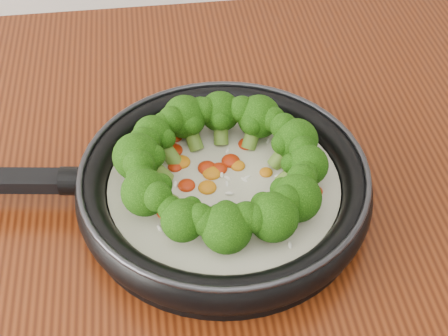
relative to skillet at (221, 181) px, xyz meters
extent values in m
cylinder|color=black|center=(0.00, 0.00, -0.03)|extent=(0.31, 0.31, 0.01)
torus|color=black|center=(0.00, 0.00, -0.01)|extent=(0.33, 0.33, 0.03)
torus|color=#2D2D33|center=(0.00, 0.00, 0.01)|extent=(0.32, 0.32, 0.01)
cylinder|color=black|center=(-0.14, 0.02, 0.00)|extent=(0.03, 0.03, 0.03)
cylinder|color=beige|center=(0.00, 0.00, -0.01)|extent=(0.26, 0.26, 0.02)
ellipsoid|color=#AD2308|center=(0.09, -0.02, 0.00)|extent=(0.02, 0.02, 0.01)
ellipsoid|color=#AD2308|center=(0.04, -0.07, 0.00)|extent=(0.02, 0.02, 0.01)
ellipsoid|color=orange|center=(-0.04, 0.03, 0.00)|extent=(0.02, 0.02, 0.01)
ellipsoid|color=#AD2308|center=(0.03, 0.05, 0.00)|extent=(0.02, 0.02, 0.01)
ellipsoid|color=#AD2308|center=(-0.06, -0.03, 0.00)|extent=(0.02, 0.02, 0.01)
ellipsoid|color=orange|center=(-0.01, -0.01, 0.00)|extent=(0.02, 0.02, 0.01)
ellipsoid|color=#AD2308|center=(-0.03, 0.00, 0.00)|extent=(0.02, 0.02, 0.01)
ellipsoid|color=#AD2308|center=(-0.04, 0.05, 0.00)|extent=(0.02, 0.02, 0.01)
ellipsoid|color=orange|center=(0.02, 0.02, 0.00)|extent=(0.02, 0.02, 0.01)
ellipsoid|color=#AD2308|center=(-0.01, 0.02, 0.00)|extent=(0.03, 0.03, 0.01)
ellipsoid|color=#AD2308|center=(-0.04, 0.07, 0.00)|extent=(0.02, 0.02, 0.01)
ellipsoid|color=orange|center=(0.05, 0.01, 0.00)|extent=(0.02, 0.02, 0.01)
ellipsoid|color=#AD2308|center=(0.01, 0.03, 0.00)|extent=(0.02, 0.02, 0.01)
ellipsoid|color=#AD2308|center=(0.00, 0.02, 0.00)|extent=(0.02, 0.02, 0.01)
ellipsoid|color=orange|center=(-0.01, 0.01, 0.00)|extent=(0.02, 0.02, 0.01)
ellipsoid|color=#AD2308|center=(-0.04, 0.03, 0.00)|extent=(0.02, 0.02, 0.01)
ellipsoid|color=#AD2308|center=(0.09, 0.03, 0.00)|extent=(0.02, 0.02, 0.01)
ellipsoid|color=orange|center=(-0.07, 0.01, 0.00)|extent=(0.02, 0.02, 0.01)
ellipsoid|color=#AD2308|center=(-0.05, -0.03, 0.00)|extent=(0.02, 0.02, 0.01)
ellipsoid|color=white|center=(-0.08, 0.03, 0.00)|extent=(0.00, 0.01, 0.00)
ellipsoid|color=white|center=(0.02, -0.05, 0.00)|extent=(0.01, 0.01, 0.00)
ellipsoid|color=white|center=(0.01, -0.07, 0.00)|extent=(0.00, 0.01, 0.00)
ellipsoid|color=white|center=(-0.06, 0.03, 0.00)|extent=(0.01, 0.01, 0.00)
ellipsoid|color=white|center=(0.05, -0.09, 0.00)|extent=(0.00, 0.01, 0.00)
ellipsoid|color=white|center=(-0.04, 0.00, 0.00)|extent=(0.00, 0.01, 0.00)
ellipsoid|color=white|center=(0.01, -0.03, 0.00)|extent=(0.00, 0.01, 0.00)
ellipsoid|color=white|center=(0.01, 0.04, 0.00)|extent=(0.01, 0.01, 0.00)
ellipsoid|color=white|center=(0.06, 0.00, 0.00)|extent=(0.01, 0.01, 0.00)
ellipsoid|color=white|center=(0.01, 0.01, 0.00)|extent=(0.01, 0.01, 0.00)
ellipsoid|color=white|center=(0.01, -0.02, 0.00)|extent=(0.01, 0.01, 0.00)
ellipsoid|color=white|center=(0.02, 0.00, 0.00)|extent=(0.01, 0.01, 0.00)
ellipsoid|color=white|center=(0.06, 0.05, 0.00)|extent=(0.01, 0.01, 0.00)
ellipsoid|color=white|center=(-0.06, -0.05, 0.00)|extent=(0.01, 0.01, 0.00)
ellipsoid|color=white|center=(-0.06, -0.03, 0.00)|extent=(0.01, 0.00, 0.00)
ellipsoid|color=white|center=(0.07, 0.01, 0.00)|extent=(0.01, 0.01, 0.00)
ellipsoid|color=white|center=(0.03, 0.00, 0.00)|extent=(0.01, 0.01, 0.00)
ellipsoid|color=white|center=(0.00, 0.01, 0.00)|extent=(0.00, 0.01, 0.00)
ellipsoid|color=white|center=(0.01, 0.00, 0.00)|extent=(0.00, 0.01, 0.00)
ellipsoid|color=white|center=(0.04, -0.07, 0.00)|extent=(0.01, 0.01, 0.00)
ellipsoid|color=white|center=(0.03, 0.05, 0.00)|extent=(0.01, 0.01, 0.00)
ellipsoid|color=white|center=(0.07, 0.03, 0.00)|extent=(0.01, 0.01, 0.00)
cylinder|color=olive|center=(0.07, -0.01, 0.01)|extent=(0.03, 0.02, 0.03)
sphere|color=black|center=(0.08, -0.01, 0.02)|extent=(0.04, 0.04, 0.04)
sphere|color=black|center=(0.08, 0.00, 0.03)|extent=(0.03, 0.03, 0.02)
sphere|color=black|center=(0.08, -0.03, 0.03)|extent=(0.03, 0.03, 0.02)
sphere|color=black|center=(0.07, -0.01, 0.02)|extent=(0.02, 0.02, 0.02)
cylinder|color=olive|center=(0.06, 0.02, 0.01)|extent=(0.03, 0.02, 0.03)
sphere|color=black|center=(0.08, 0.02, 0.02)|extent=(0.05, 0.05, 0.04)
sphere|color=black|center=(0.07, 0.04, 0.03)|extent=(0.03, 0.03, 0.03)
sphere|color=black|center=(0.08, 0.01, 0.03)|extent=(0.03, 0.03, 0.03)
sphere|color=black|center=(0.06, 0.02, 0.02)|extent=(0.02, 0.02, 0.02)
cylinder|color=olive|center=(0.04, 0.05, 0.01)|extent=(0.03, 0.03, 0.03)
sphere|color=black|center=(0.05, 0.07, 0.02)|extent=(0.05, 0.05, 0.05)
sphere|color=black|center=(0.03, 0.07, 0.03)|extent=(0.03, 0.03, 0.03)
sphere|color=black|center=(0.06, 0.05, 0.03)|extent=(0.03, 0.03, 0.03)
sphere|color=black|center=(0.04, 0.05, 0.02)|extent=(0.03, 0.03, 0.02)
cylinder|color=olive|center=(0.01, 0.06, 0.01)|extent=(0.02, 0.03, 0.03)
sphere|color=black|center=(0.01, 0.08, 0.02)|extent=(0.05, 0.05, 0.04)
sphere|color=black|center=(-0.01, 0.07, 0.03)|extent=(0.03, 0.03, 0.03)
sphere|color=black|center=(0.02, 0.07, 0.03)|extent=(0.03, 0.03, 0.02)
sphere|color=black|center=(0.01, 0.06, 0.02)|extent=(0.02, 0.02, 0.02)
cylinder|color=olive|center=(-0.02, 0.06, 0.01)|extent=(0.03, 0.03, 0.03)
sphere|color=black|center=(-0.03, 0.07, 0.02)|extent=(0.05, 0.05, 0.04)
sphere|color=black|center=(-0.04, 0.06, 0.03)|extent=(0.03, 0.03, 0.03)
sphere|color=black|center=(-0.01, 0.08, 0.03)|extent=(0.03, 0.03, 0.03)
sphere|color=black|center=(-0.02, 0.06, 0.03)|extent=(0.03, 0.03, 0.02)
cylinder|color=olive|center=(-0.05, 0.04, 0.01)|extent=(0.03, 0.03, 0.03)
sphere|color=black|center=(-0.06, 0.05, 0.03)|extent=(0.04, 0.04, 0.04)
sphere|color=black|center=(-0.07, 0.03, 0.03)|extent=(0.03, 0.03, 0.02)
sphere|color=black|center=(-0.05, 0.06, 0.03)|extent=(0.03, 0.03, 0.02)
sphere|color=black|center=(-0.05, 0.04, 0.03)|extent=(0.02, 0.02, 0.02)
cylinder|color=olive|center=(-0.06, 0.01, 0.01)|extent=(0.04, 0.02, 0.04)
sphere|color=black|center=(-0.08, 0.02, 0.03)|extent=(0.05, 0.05, 0.05)
sphere|color=black|center=(-0.08, 0.00, 0.03)|extent=(0.03, 0.03, 0.03)
sphere|color=black|center=(-0.07, 0.03, 0.03)|extent=(0.03, 0.03, 0.03)
sphere|color=black|center=(-0.06, 0.01, 0.03)|extent=(0.03, 0.03, 0.02)
cylinder|color=olive|center=(-0.06, -0.02, 0.01)|extent=(0.04, 0.03, 0.03)
sphere|color=black|center=(-0.07, -0.03, 0.03)|extent=(0.05, 0.05, 0.04)
sphere|color=black|center=(-0.06, -0.04, 0.03)|extent=(0.03, 0.03, 0.03)
sphere|color=black|center=(-0.08, -0.01, 0.03)|extent=(0.03, 0.03, 0.03)
sphere|color=black|center=(-0.06, -0.02, 0.03)|extent=(0.02, 0.02, 0.02)
cylinder|color=olive|center=(-0.03, -0.05, 0.01)|extent=(0.03, 0.03, 0.03)
sphere|color=black|center=(-0.04, -0.07, 0.02)|extent=(0.04, 0.04, 0.04)
sphere|color=black|center=(-0.03, -0.07, 0.03)|extent=(0.03, 0.03, 0.02)
sphere|color=black|center=(-0.05, -0.06, 0.03)|extent=(0.03, 0.03, 0.02)
sphere|color=black|center=(-0.03, -0.05, 0.03)|extent=(0.02, 0.02, 0.02)
cylinder|color=olive|center=(0.00, -0.06, 0.01)|extent=(0.02, 0.03, 0.03)
sphere|color=black|center=(-0.01, -0.08, 0.02)|extent=(0.05, 0.05, 0.05)
sphere|color=black|center=(0.01, -0.08, 0.03)|extent=(0.03, 0.03, 0.03)
sphere|color=black|center=(-0.02, -0.07, 0.03)|extent=(0.03, 0.03, 0.03)
sphere|color=black|center=(0.00, -0.06, 0.02)|extent=(0.03, 0.03, 0.02)
cylinder|color=olive|center=(0.03, -0.06, 0.01)|extent=(0.03, 0.03, 0.03)
sphere|color=black|center=(0.04, -0.07, 0.02)|extent=(0.05, 0.05, 0.05)
sphere|color=black|center=(0.05, -0.06, 0.03)|extent=(0.03, 0.03, 0.03)
sphere|color=black|center=(0.02, -0.08, 0.03)|extent=(0.03, 0.03, 0.03)
sphere|color=black|center=(0.03, -0.06, 0.03)|extent=(0.03, 0.03, 0.02)
cylinder|color=olive|center=(0.05, -0.04, 0.01)|extent=(0.03, 0.03, 0.03)
sphere|color=black|center=(0.06, -0.05, 0.02)|extent=(0.05, 0.05, 0.04)
sphere|color=black|center=(0.07, -0.04, 0.03)|extent=(0.03, 0.03, 0.03)
sphere|color=black|center=(0.05, -0.06, 0.03)|extent=(0.03, 0.03, 0.03)
sphere|color=black|center=(0.05, -0.04, 0.02)|extent=(0.03, 0.03, 0.02)
camera|label=1|loc=(-0.06, -0.44, 0.45)|focal=52.42mm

